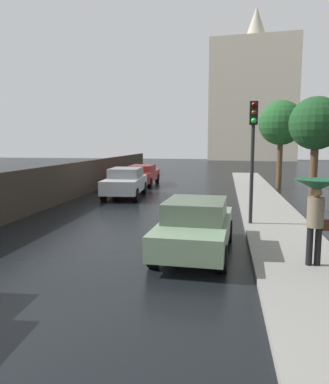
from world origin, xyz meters
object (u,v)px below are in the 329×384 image
pedestrian_with_umbrella_far (316,198)px  street_tree_mid (316,125)px  street_tree_far (281,123)px  car_silver_behind_camera (125,182)px  car_red_mid_road (142,174)px  car_green_near_kerb (196,226)px  traffic_light (253,139)px

pedestrian_with_umbrella_far → street_tree_mid: street_tree_mid is taller
pedestrian_with_umbrella_far → street_tree_far: street_tree_far is taller
car_silver_behind_camera → street_tree_mid: size_ratio=0.92×
car_red_mid_road → pedestrian_with_umbrella_far: size_ratio=2.40×
car_silver_behind_camera → street_tree_far: size_ratio=0.81×
car_green_near_kerb → car_red_mid_road: 15.49m
street_tree_mid → street_tree_far: bearing=92.1°
car_red_mid_road → street_tree_mid: bearing=136.2°
car_silver_behind_camera → pedestrian_with_umbrella_far: 12.56m
car_silver_behind_camera → traffic_light: traffic_light is taller
car_green_near_kerb → car_red_mid_road: bearing=110.8°
car_green_near_kerb → car_silver_behind_camera: size_ratio=0.98×
car_green_near_kerb → pedestrian_with_umbrella_far: (2.70, -1.00, 0.94)m
car_green_near_kerb → car_silver_behind_camera: 10.32m
pedestrian_with_umbrella_far → street_tree_mid: bearing=74.2°
street_tree_mid → car_red_mid_road: bearing=137.7°
car_red_mid_road → traffic_light: bearing=117.0°
car_green_near_kerb → street_tree_far: (4.02, 14.38, 3.26)m
pedestrian_with_umbrella_far → car_green_near_kerb: bearing=155.9°
street_tree_mid → traffic_light: bearing=-128.5°
pedestrian_with_umbrella_far → traffic_light: (-1.09, 4.20, 1.30)m
car_green_near_kerb → pedestrian_with_umbrella_far: 3.03m
car_red_mid_road → car_silver_behind_camera: 5.44m
car_silver_behind_camera → street_tree_mid: bearing=158.6°
car_red_mid_road → street_tree_mid: 12.47m
pedestrian_with_umbrella_far → street_tree_far: (1.33, 15.38, 2.32)m
street_tree_mid → car_green_near_kerb: bearing=-123.1°
car_silver_behind_camera → pedestrian_with_umbrella_far: (7.09, -10.34, 0.86)m
car_red_mid_road → street_tree_mid: size_ratio=0.98×
traffic_light → street_tree_far: 11.48m
car_green_near_kerb → car_silver_behind_camera: car_silver_behind_camera is taller
traffic_light → car_silver_behind_camera: bearing=134.3°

